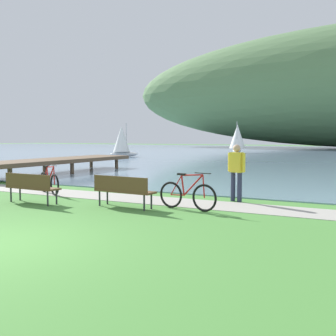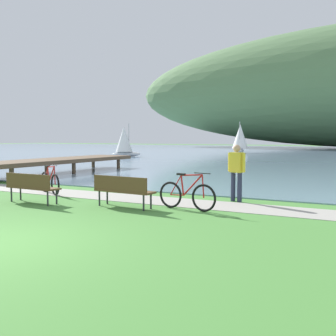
# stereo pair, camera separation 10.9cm
# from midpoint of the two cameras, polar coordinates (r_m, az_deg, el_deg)

# --- Properties ---
(bay_water) EXTENTS (180.00, 80.00, 0.04)m
(bay_water) POSITION_cam_midpoint_polar(r_m,az_deg,el_deg) (52.79, 20.89, 1.94)
(bay_water) COLOR #7A99B2
(bay_water) RESTS_ON ground
(shoreline_path) EXTENTS (60.00, 1.50, 0.01)m
(shoreline_path) POSITION_cam_midpoint_polar(r_m,az_deg,el_deg) (12.58, -2.40, -4.48)
(shoreline_path) COLOR #A39E93
(shoreline_path) RESTS_ON ground
(park_bench_near_camera) EXTENTS (1.82, 0.55, 0.88)m
(park_bench_near_camera) POSITION_cam_midpoint_polar(r_m,az_deg,el_deg) (12.58, -18.79, -2.34)
(park_bench_near_camera) COLOR brown
(park_bench_near_camera) RESTS_ON ground
(park_bench_further_along) EXTENTS (1.83, 0.61, 0.88)m
(park_bench_further_along) POSITION_cam_midpoint_polar(r_m,az_deg,el_deg) (11.24, -6.56, -2.91)
(park_bench_further_along) COLOR brown
(park_bench_further_along) RESTS_ON ground
(bicycle_leaning_near_bench) EXTENTS (1.76, 0.28, 1.01)m
(bicycle_leaning_near_bench) POSITION_cam_midpoint_polar(r_m,az_deg,el_deg) (10.91, 2.43, -3.76)
(bicycle_leaning_near_bench) COLOR black
(bicycle_leaning_near_bench) RESTS_ON ground
(bicycle_beside_path) EXTENTS (1.61, 0.85, 1.01)m
(bicycle_beside_path) POSITION_cam_midpoint_polar(r_m,az_deg,el_deg) (14.52, -16.43, -1.92)
(bicycle_beside_path) COLOR black
(bicycle_beside_path) RESTS_ON ground
(person_at_shoreline) EXTENTS (0.59, 0.32, 1.71)m
(person_at_shoreline) POSITION_cam_midpoint_polar(r_m,az_deg,el_deg) (12.38, 9.26, -0.15)
(person_at_shoreline) COLOR #282D47
(person_at_shoreline) RESTS_ON ground
(sailboat_nearest_to_shore) EXTENTS (2.23, 3.32, 3.77)m
(sailboat_nearest_to_shore) POSITION_cam_midpoint_polar(r_m,az_deg,el_deg) (50.13, 9.56, 4.10)
(sailboat_nearest_to_shore) COLOR white
(sailboat_nearest_to_shore) RESTS_ON bay_water
(sailboat_toward_hillside) EXTENTS (2.65, 2.53, 3.25)m
(sailboat_toward_hillside) POSITION_cam_midpoint_polar(r_m,az_deg,el_deg) (40.30, -6.52, 3.76)
(sailboat_toward_hillside) COLOR white
(sailboat_toward_hillside) RESTS_ON bay_water
(pier_dock) EXTENTS (2.40, 10.00, 0.80)m
(pier_dock) POSITION_cam_midpoint_polar(r_m,az_deg,el_deg) (22.41, -15.22, 0.98)
(pier_dock) COLOR brown
(pier_dock) RESTS_ON ground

